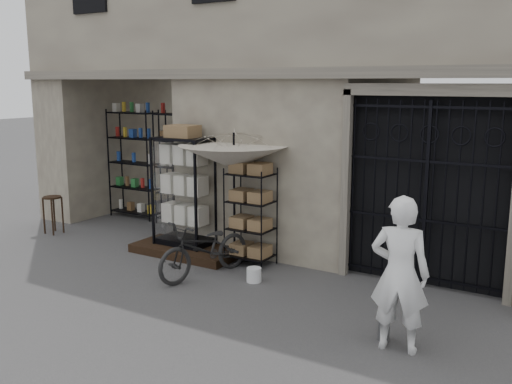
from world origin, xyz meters
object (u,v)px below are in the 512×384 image
Objects in this scene: market_umbrella at (234,151)px; steel_bollard at (385,310)px; wire_rack at (251,218)px; bicycle at (206,276)px; wooden_stool at (53,214)px; display_cabinet at (184,197)px; white_bucket at (254,275)px; shopkeeper at (396,349)px.

market_umbrella reaches higher than steel_bollard.
market_umbrella is at bearing 152.41° from wire_rack.
bicycle is 2.29× the size of wooden_stool.
display_cabinet reaches higher than white_bucket.
steel_bollard is at bearing -9.78° from wooden_stool.
display_cabinet reaches higher than shopkeeper.
bicycle is at bearing -84.99° from market_umbrella.
bicycle reaches higher than wooden_stool.
steel_bollard is 0.43× the size of shopkeeper.
white_bucket is at bearing 28.42° from bicycle.
display_cabinet reaches higher than steel_bollard.
market_umbrella is 4.52m from wooden_stool.
shopkeeper is (0.21, -0.14, -0.40)m from steel_bollard.
white_bucket is 2.87m from shopkeeper.
wooden_stool is at bearing -175.64° from display_cabinet.
market_umbrella is 11.52× the size of white_bucket.
wire_rack is (1.44, -0.00, -0.21)m from display_cabinet.
steel_bollard reaches higher than white_bucket.
display_cabinet is at bearing -30.00° from shopkeeper.
wooden_stool is at bearing -172.69° from bicycle.
steel_bollard is (3.24, -0.76, 0.40)m from bicycle.
display_cabinet reaches higher than bicycle.
market_umbrella reaches higher than white_bucket.
display_cabinet is 4.75m from steel_bollard.
display_cabinet is at bearing 155.74° from bicycle.
steel_bollard is at bearing -43.38° from shopkeeper.
wire_rack reaches higher than shopkeeper.
display_cabinet is at bearing 159.59° from white_bucket.
steel_bollard is at bearing -47.98° from wire_rack.
shopkeeper is (3.54, -1.89, -1.95)m from market_umbrella.
market_umbrella is at bearing 109.51° from bicycle.
wooden_stool is at bearing -174.05° from market_umbrella.
display_cabinet reaches higher than wooden_stool.
wire_rack is at bearing -2.67° from display_cabinet.
wooden_stool is at bearing 166.37° from wire_rack.
market_umbrella is at bearing -36.42° from shopkeeper.
wooden_stool is 0.99× the size of steel_bollard.
steel_bollard is (2.44, -0.96, 0.28)m from white_bucket.
market_umbrella is 1.46× the size of shopkeeper.
market_umbrella is at bearing 0.57° from display_cabinet.
wooden_stool is 7.91m from shopkeeper.
steel_bollard is (4.40, -1.68, -0.64)m from display_cabinet.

